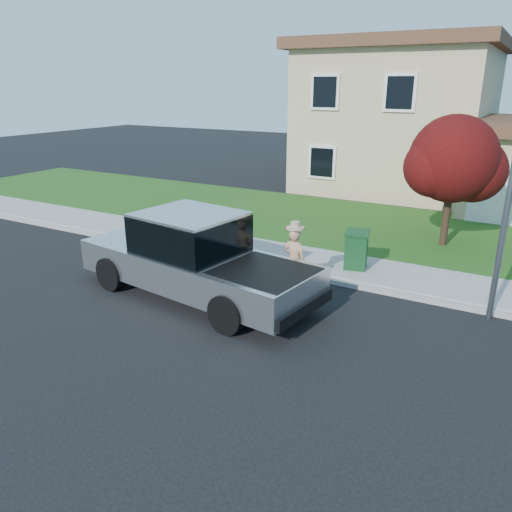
# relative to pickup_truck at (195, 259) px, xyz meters

# --- Properties ---
(ground) EXTENTS (80.00, 80.00, 0.00)m
(ground) POSITION_rel_pickup_truck_xyz_m (0.53, -0.48, -0.97)
(ground) COLOR black
(ground) RESTS_ON ground
(curb) EXTENTS (40.00, 0.20, 0.12)m
(curb) POSITION_rel_pickup_truck_xyz_m (1.53, 2.42, -0.91)
(curb) COLOR gray
(curb) RESTS_ON ground
(sidewalk) EXTENTS (40.00, 2.00, 0.15)m
(sidewalk) POSITION_rel_pickup_truck_xyz_m (1.53, 3.52, -0.89)
(sidewalk) COLOR gray
(sidewalk) RESTS_ON ground
(lawn) EXTENTS (40.00, 7.00, 0.10)m
(lawn) POSITION_rel_pickup_truck_xyz_m (1.53, 8.02, -0.92)
(lawn) COLOR #1C4614
(lawn) RESTS_ON ground
(house) EXTENTS (14.00, 11.30, 6.85)m
(house) POSITION_rel_pickup_truck_xyz_m (1.84, 15.90, 2.20)
(house) COLOR #C9B580
(house) RESTS_ON ground
(pickup_truck) EXTENTS (6.55, 2.97, 2.08)m
(pickup_truck) POSITION_rel_pickup_truck_xyz_m (0.00, 0.00, 0.00)
(pickup_truck) COLOR black
(pickup_truck) RESTS_ON ground
(woman) EXTENTS (0.65, 0.47, 1.83)m
(woman) POSITION_rel_pickup_truck_xyz_m (1.99, 1.38, -0.10)
(woman) COLOR tan
(woman) RESTS_ON ground
(ornamental_tree) EXTENTS (2.93, 2.64, 4.02)m
(ornamental_tree) POSITION_rel_pickup_truck_xyz_m (4.61, 7.00, 1.70)
(ornamental_tree) COLOR black
(ornamental_tree) RESTS_ON lawn
(trash_bin) EXTENTS (0.77, 0.85, 1.03)m
(trash_bin) POSITION_rel_pickup_truck_xyz_m (2.87, 3.48, -0.30)
(trash_bin) COLOR #103D1A
(trash_bin) RESTS_ON sidewalk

